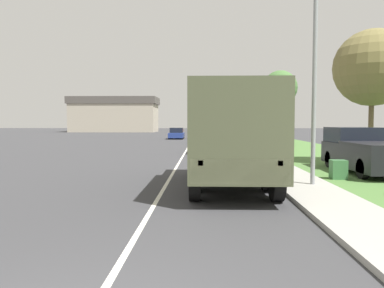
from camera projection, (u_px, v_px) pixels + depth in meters
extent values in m
plane|color=#38383A|center=(192.00, 140.00, 43.16)|extent=(180.00, 180.00, 0.00)
cube|color=silver|center=(192.00, 140.00, 43.16)|extent=(0.12, 120.00, 0.00)
cube|color=#9E9B93|center=(231.00, 140.00, 43.03)|extent=(1.80, 120.00, 0.12)
cube|color=#4C7538|center=(270.00, 140.00, 42.91)|extent=(7.00, 120.00, 0.02)
cube|color=#606647|center=(225.00, 134.00, 14.53)|extent=(2.47, 1.92, 2.07)
cube|color=#4C5138|center=(232.00, 130.00, 11.09)|extent=(2.47, 4.94, 2.57)
cube|color=#606647|center=(240.00, 172.00, 8.74)|extent=(2.35, 0.10, 0.60)
cube|color=red|center=(201.00, 163.00, 8.73)|extent=(0.12, 0.06, 0.12)
cube|color=red|center=(280.00, 163.00, 8.68)|extent=(0.12, 0.06, 0.12)
cylinder|color=black|center=(197.00, 162.00, 14.53)|extent=(0.30, 1.14, 1.14)
cylinder|color=black|center=(253.00, 162.00, 14.46)|extent=(0.30, 1.14, 1.14)
cylinder|color=black|center=(195.00, 180.00, 9.97)|extent=(0.30, 1.14, 1.14)
cylinder|color=black|center=(277.00, 180.00, 9.91)|extent=(0.30, 1.14, 1.14)
cylinder|color=black|center=(196.00, 172.00, 11.45)|extent=(0.30, 1.14, 1.14)
cylinder|color=black|center=(267.00, 173.00, 11.39)|extent=(0.30, 1.14, 1.14)
cube|color=silver|center=(207.00, 147.00, 24.88)|extent=(1.81, 4.60, 0.61)
cube|color=black|center=(207.00, 137.00, 24.94)|extent=(1.59, 2.07, 0.64)
cylinder|color=black|center=(196.00, 147.00, 26.38)|extent=(0.20, 0.64, 0.64)
cylinder|color=black|center=(219.00, 147.00, 26.34)|extent=(0.20, 0.64, 0.64)
cylinder|color=black|center=(195.00, 151.00, 23.45)|extent=(0.20, 0.64, 0.64)
cylinder|color=black|center=(221.00, 151.00, 23.40)|extent=(0.20, 0.64, 0.64)
cube|color=#336B3D|center=(211.00, 138.00, 36.81)|extent=(1.78, 4.62, 0.69)
cube|color=black|center=(211.00, 131.00, 36.86)|extent=(1.57, 2.08, 0.71)
cylinder|color=black|center=(203.00, 140.00, 38.32)|extent=(0.20, 0.64, 0.64)
cylinder|color=black|center=(219.00, 140.00, 38.27)|extent=(0.20, 0.64, 0.64)
cylinder|color=black|center=(203.00, 141.00, 35.37)|extent=(0.20, 0.64, 0.64)
cylinder|color=black|center=(220.00, 141.00, 35.33)|extent=(0.20, 0.64, 0.64)
cube|color=navy|center=(177.00, 135.00, 47.05)|extent=(1.81, 4.17, 0.60)
cube|color=black|center=(177.00, 130.00, 47.10)|extent=(1.59, 1.88, 0.63)
cylinder|color=black|center=(171.00, 136.00, 48.42)|extent=(0.20, 0.64, 0.64)
cylinder|color=black|center=(183.00, 136.00, 48.37)|extent=(0.20, 0.64, 0.64)
cylinder|color=black|center=(169.00, 137.00, 45.75)|extent=(0.20, 0.64, 0.64)
cylinder|color=black|center=(182.00, 137.00, 45.71)|extent=(0.20, 0.64, 0.64)
cube|color=black|center=(205.00, 132.00, 58.70)|extent=(1.79, 4.74, 0.71)
cube|color=black|center=(205.00, 128.00, 58.75)|extent=(1.58, 2.13, 0.72)
cylinder|color=black|center=(200.00, 133.00, 60.25)|extent=(0.20, 0.64, 0.64)
cylinder|color=black|center=(209.00, 133.00, 60.20)|extent=(0.20, 0.64, 0.64)
cylinder|color=black|center=(199.00, 134.00, 57.22)|extent=(0.20, 0.64, 0.64)
cylinder|color=black|center=(210.00, 134.00, 57.17)|extent=(0.20, 0.64, 0.64)
cube|color=maroon|center=(205.00, 130.00, 73.04)|extent=(1.89, 4.38, 0.73)
cube|color=black|center=(205.00, 126.00, 73.09)|extent=(1.67, 1.97, 0.74)
cylinder|color=black|center=(201.00, 131.00, 74.48)|extent=(0.20, 0.64, 0.64)
cylinder|color=black|center=(209.00, 131.00, 74.43)|extent=(0.20, 0.64, 0.64)
cylinder|color=black|center=(201.00, 131.00, 71.68)|extent=(0.20, 0.64, 0.64)
cylinder|color=black|center=(210.00, 131.00, 71.63)|extent=(0.20, 0.64, 0.64)
cube|color=black|center=(366.00, 156.00, 15.38)|extent=(2.01, 5.39, 0.94)
cube|color=black|center=(352.00, 135.00, 16.89)|extent=(1.85, 2.26, 0.68)
cube|color=black|center=(380.00, 145.00, 14.22)|extent=(2.01, 3.12, 0.12)
cylinder|color=black|center=(330.00, 159.00, 17.20)|extent=(0.24, 0.76, 0.76)
cylinder|color=black|center=(369.00, 159.00, 17.15)|extent=(0.24, 0.76, 0.76)
cylinder|color=black|center=(363.00, 169.00, 13.65)|extent=(0.24, 0.76, 0.76)
cylinder|color=gray|center=(314.00, 84.00, 11.79)|extent=(0.14, 0.14, 6.39)
cylinder|color=brown|center=(371.00, 126.00, 18.73)|extent=(0.25, 0.25, 3.74)
sphere|color=olive|center=(372.00, 68.00, 18.56)|extent=(3.80, 3.80, 3.80)
cylinder|color=brown|center=(280.00, 121.00, 34.75)|extent=(0.34, 0.34, 4.40)
sphere|color=#477038|center=(280.00, 88.00, 34.57)|extent=(3.17, 3.17, 3.17)
cube|color=#3D7042|center=(338.00, 169.00, 13.68)|extent=(0.55, 0.45, 0.70)
cube|color=#B2A893|center=(115.00, 118.00, 81.51)|extent=(17.95, 8.83, 5.98)
cube|color=#514C47|center=(115.00, 101.00, 81.30)|extent=(18.67, 9.18, 1.50)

